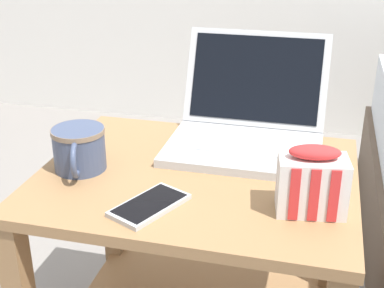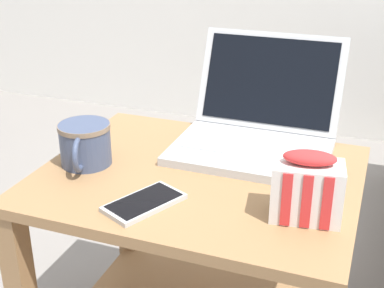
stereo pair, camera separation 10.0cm
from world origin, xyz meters
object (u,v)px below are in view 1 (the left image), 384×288
Objects in this scene: mug_front_left at (79,147)px; cell_phone at (150,205)px; laptop at (247,125)px; snack_bag at (312,182)px.

cell_phone is at bearing -31.35° from mug_front_left.
snack_bag is (0.15, -0.26, 0.01)m from laptop.
laptop reaches higher than mug_front_left.
snack_bag is at bearing -59.96° from laptop.
cell_phone is at bearing -110.95° from laptop.
cell_phone is (-0.27, -0.06, -0.05)m from snack_bag.
snack_bag reaches higher than mug_front_left.
cell_phone is at bearing -167.86° from snack_bag.
laptop reaches higher than cell_phone.
mug_front_left is 1.12× the size of snack_bag.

